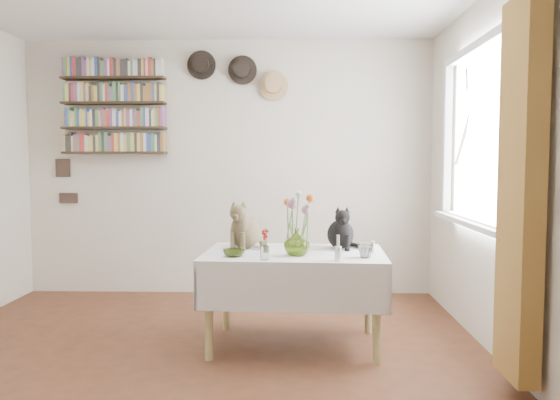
{
  "coord_description": "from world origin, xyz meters",
  "views": [
    {
      "loc": [
        0.65,
        -3.14,
        1.31
      ],
      "look_at": [
        0.56,
        0.57,
        1.05
      ],
      "focal_mm": 35.0,
      "sensor_mm": 36.0,
      "label": 1
    }
  ],
  "objects_px": {
    "flower_vase": "(297,242)",
    "dining_table": "(294,275)",
    "black_cat": "(341,226)",
    "bookshelf_unit": "(114,107)",
    "tabby_cat": "(245,223)"
  },
  "relations": [
    {
      "from": "tabby_cat",
      "to": "bookshelf_unit",
      "type": "bearing_deg",
      "value": 153.41
    },
    {
      "from": "tabby_cat",
      "to": "black_cat",
      "type": "height_order",
      "value": "tabby_cat"
    },
    {
      "from": "dining_table",
      "to": "tabby_cat",
      "type": "distance_m",
      "value": 0.54
    },
    {
      "from": "black_cat",
      "to": "bookshelf_unit",
      "type": "distance_m",
      "value": 2.67
    },
    {
      "from": "bookshelf_unit",
      "to": "flower_vase",
      "type": "bearing_deg",
      "value": -42.65
    },
    {
      "from": "bookshelf_unit",
      "to": "dining_table",
      "type": "bearing_deg",
      "value": -40.27
    },
    {
      "from": "tabby_cat",
      "to": "flower_vase",
      "type": "bearing_deg",
      "value": -23.75
    },
    {
      "from": "dining_table",
      "to": "flower_vase",
      "type": "distance_m",
      "value": 0.3
    },
    {
      "from": "black_cat",
      "to": "flower_vase",
      "type": "xyz_separation_m",
      "value": [
        -0.32,
        -0.32,
        -0.07
      ]
    },
    {
      "from": "flower_vase",
      "to": "tabby_cat",
      "type": "bearing_deg",
      "value": 139.6
    },
    {
      "from": "black_cat",
      "to": "flower_vase",
      "type": "distance_m",
      "value": 0.46
    },
    {
      "from": "flower_vase",
      "to": "bookshelf_unit",
      "type": "distance_m",
      "value": 2.64
    },
    {
      "from": "tabby_cat",
      "to": "flower_vase",
      "type": "relative_size",
      "value": 1.99
    },
    {
      "from": "flower_vase",
      "to": "dining_table",
      "type": "bearing_deg",
      "value": 96.11
    },
    {
      "from": "black_cat",
      "to": "bookshelf_unit",
      "type": "height_order",
      "value": "bookshelf_unit"
    }
  ]
}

